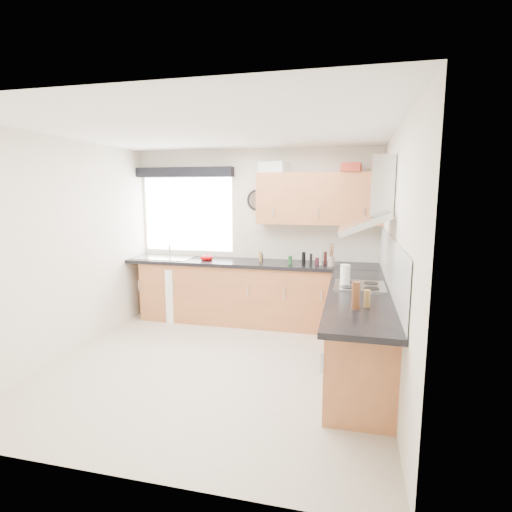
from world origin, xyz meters
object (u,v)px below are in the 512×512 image
(oven, at_px, (358,331))
(washing_machine, at_px, (186,292))
(extractor_hood, at_px, (373,204))
(upper_cabinets, at_px, (319,199))

(oven, xyz_separation_m, washing_machine, (-2.50, 1.22, -0.03))
(oven, xyz_separation_m, extractor_hood, (0.10, -0.00, 1.34))
(washing_machine, bearing_deg, upper_cabinets, -15.67)
(upper_cabinets, xyz_separation_m, washing_machine, (-1.95, -0.10, -1.41))
(upper_cabinets, bearing_deg, oven, -67.46)
(upper_cabinets, height_order, washing_machine, upper_cabinets)
(oven, height_order, upper_cabinets, upper_cabinets)
(extractor_hood, bearing_deg, washing_machine, 154.86)
(oven, bearing_deg, washing_machine, 153.99)
(oven, relative_size, upper_cabinets, 0.50)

